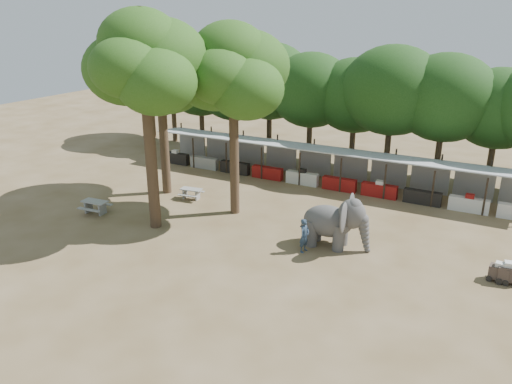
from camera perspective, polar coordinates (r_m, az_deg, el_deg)
The scene contains 12 objects.
ground at distance 25.01m, azimuth -3.35°, elevation -8.15°, with size 100.00×100.00×0.00m, color brown.
vendor_stalls at distance 36.21m, azimuth 7.96°, elevation 2.75°, with size 28.00×2.99×2.80m.
yard_tree_left at distance 33.41m, azimuth -10.95°, elevation 13.47°, with size 7.10×6.90×11.02m.
yard_tree_center at distance 27.57m, azimuth -12.65°, elevation 14.16°, with size 7.10×6.90×12.04m.
yard_tree_back at distance 29.17m, azimuth -2.70°, elevation 13.58°, with size 7.10×6.90×11.36m.
backdrop_trees at distance 40.02m, azimuth 10.86°, elevation 10.61°, with size 46.46×5.95×8.33m.
elephant at distance 26.44m, azimuth 9.12°, elevation -3.36°, with size 3.72×2.84×2.83m.
handler at distance 25.87m, azimuth 5.54°, elevation -4.97°, with size 0.65×0.43×1.81m, color #26384C.
picnic_table_near at distance 32.27m, azimuth -17.91°, elevation -1.45°, with size 1.72×1.58×0.81m.
picnic_table_far at distance 33.39m, azimuth -7.42°, elevation -0.02°, with size 1.57×1.45×0.70m.
cart_front at distance 25.81m, azimuth 26.06°, elevation -8.22°, with size 1.04×0.74×0.95m.
cart_back at distance 25.82m, azimuth 26.93°, elevation -8.22°, with size 1.18×0.87×1.06m.
Camera 1 is at (11.55, -18.81, 11.76)m, focal length 35.00 mm.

